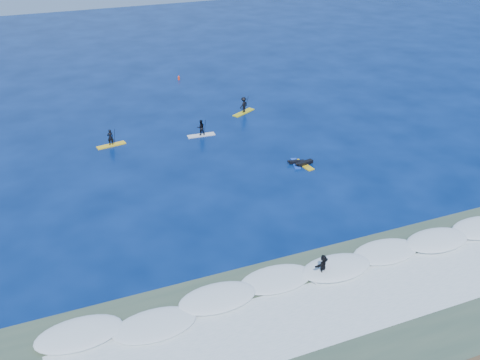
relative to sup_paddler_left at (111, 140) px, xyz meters
name	(u,v)px	position (x,y,z in m)	size (l,w,h in m)	color
ground	(259,199)	(9.00, -14.26, -0.60)	(160.00, 160.00, 0.00)	#031541
shallow_water	(357,315)	(9.00, -28.26, -0.59)	(90.00, 13.00, 0.01)	#394E3C
breaking_wave	(322,274)	(9.00, -24.26, -0.60)	(40.00, 6.00, 0.30)	white
whitewater	(347,304)	(9.00, -27.26, -0.60)	(34.00, 5.00, 0.02)	silver
sup_paddler_left	(111,140)	(0.00, 0.00, 0.00)	(2.80, 1.10, 1.92)	yellow
sup_paddler_center	(201,129)	(8.64, -1.00, 0.12)	(2.76, 0.84, 1.91)	silver
sup_paddler_right	(244,106)	(14.82, 3.01, 0.21)	(2.93, 2.08, 2.06)	gold
prone_paddler_near	(304,164)	(15.01, -10.47, -0.43)	(1.85, 2.40, 0.49)	gold
prone_paddler_far	(296,163)	(14.49, -9.95, -0.46)	(1.53, 2.00, 0.41)	blue
wave_surfer	(323,266)	(8.88, -24.45, 0.23)	(2.09, 1.35, 1.48)	silver
marker_buoy	(179,78)	(11.46, 16.49, -0.32)	(0.27, 0.27, 0.64)	#FD3916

